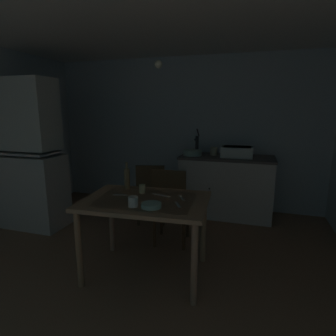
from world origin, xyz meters
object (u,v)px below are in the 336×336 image
at_px(hutch_cabinet, 30,160).
at_px(dining_table, 146,209).
at_px(chair_far_side, 171,206).
at_px(serving_bowl_wide, 151,205).
at_px(hand_pump, 197,143).
at_px(glass_bottle, 127,178).
at_px(sink_basin, 237,152).
at_px(mixing_bowl_counter, 192,153).
at_px(chair_by_counter, 151,192).
at_px(teacup_cream, 133,202).

distance_m(hutch_cabinet, dining_table, 2.00).
distance_m(chair_far_side, serving_bowl_wide, 0.87).
xyz_separation_m(hand_pump, glass_bottle, (-0.43, -1.55, -0.20)).
relative_size(chair_far_side, serving_bowl_wide, 5.34).
height_order(sink_basin, chair_far_side, sink_basin).
height_order(sink_basin, serving_bowl_wide, sink_basin).
bearing_deg(serving_bowl_wide, mixing_bowl_counter, 91.73).
xyz_separation_m(sink_basin, glass_bottle, (-1.03, -1.51, -0.10)).
relative_size(mixing_bowl_counter, glass_bottle, 0.96).
relative_size(hand_pump, chair_by_counter, 0.46).
relative_size(chair_by_counter, glass_bottle, 3.01).
bearing_deg(teacup_cream, glass_bottle, 120.21).
bearing_deg(glass_bottle, hand_pump, 74.44).
bearing_deg(chair_by_counter, glass_bottle, -85.61).
bearing_deg(mixing_bowl_counter, serving_bowl_wide, -88.27).
xyz_separation_m(mixing_bowl_counter, dining_table, (-0.07, -1.74, -0.28)).
xyz_separation_m(serving_bowl_wide, glass_bottle, (-0.44, 0.47, 0.10)).
distance_m(hutch_cabinet, chair_by_counter, 1.66).
distance_m(sink_basin, mixing_bowl_counter, 0.65).
bearing_deg(dining_table, teacup_cream, -97.49).
distance_m(hand_pump, dining_table, 1.88).
relative_size(mixing_bowl_counter, serving_bowl_wide, 1.57).
height_order(serving_bowl_wide, teacup_cream, teacup_cream).
relative_size(sink_basin, dining_table, 0.37).
distance_m(hand_pump, chair_far_side, 1.34).
xyz_separation_m(sink_basin, teacup_cream, (-0.74, -2.00, -0.17)).
bearing_deg(mixing_bowl_counter, teacup_cream, -92.89).
distance_m(hutch_cabinet, chair_far_side, 1.99).
bearing_deg(hand_pump, chair_far_side, -92.70).
bearing_deg(dining_table, chair_by_counter, 108.13).
relative_size(mixing_bowl_counter, dining_table, 0.23).
relative_size(hand_pump, mixing_bowl_counter, 1.44).
bearing_deg(hutch_cabinet, dining_table, -18.47).
bearing_deg(chair_by_counter, hand_pump, 52.79).
xyz_separation_m(sink_basin, chair_far_side, (-0.65, -1.16, -0.49)).
distance_m(mixing_bowl_counter, teacup_cream, 1.96).
bearing_deg(chair_far_side, mixing_bowl_counter, 89.45).
relative_size(serving_bowl_wide, glass_bottle, 0.62).
bearing_deg(glass_bottle, serving_bowl_wide, -46.46).
bearing_deg(serving_bowl_wide, hand_pump, 90.34).
relative_size(mixing_bowl_counter, chair_far_side, 0.29).
relative_size(hutch_cabinet, chair_far_side, 2.11).
bearing_deg(dining_table, mixing_bowl_counter, 87.68).
bearing_deg(teacup_cream, hand_pump, 85.96).
xyz_separation_m(dining_table, chair_by_counter, (-0.38, 1.17, -0.21)).
distance_m(mixing_bowl_counter, chair_by_counter, 0.87).
height_order(mixing_bowl_counter, serving_bowl_wide, mixing_bowl_counter).
bearing_deg(dining_table, serving_bowl_wide, -55.46).
distance_m(hand_pump, chair_by_counter, 1.03).
distance_m(dining_table, glass_bottle, 0.47).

